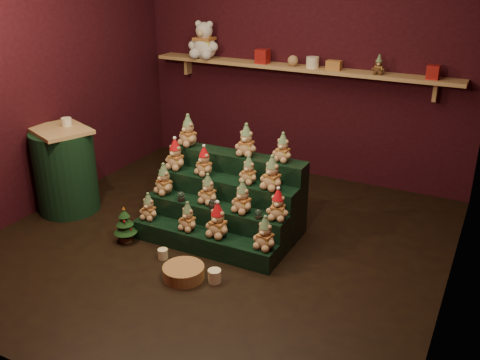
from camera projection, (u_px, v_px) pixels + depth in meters
The scene contains 40 objects.
ground at pixel (217, 242), 4.98m from camera, with size 4.00×4.00×0.00m, color black.
back_wall at pixel (303, 56), 6.12m from camera, with size 4.00×0.10×2.80m, color black.
front_wall at pixel (18, 178), 2.76m from camera, with size 4.00×0.10×2.80m, color black.
left_wall at pixel (35, 72), 5.30m from camera, with size 0.10×4.00×2.80m, color black.
back_shelf at pixel (297, 68), 6.02m from camera, with size 3.60×0.26×0.24m.
riser_tier_front at pixel (203, 242), 4.80m from camera, with size 1.40×0.22×0.18m, color black.
riser_tier_midfront at pixel (215, 223), 4.95m from camera, with size 1.40×0.22×0.36m, color black.
riser_tier_midback at pixel (226, 205), 5.09m from camera, with size 1.40×0.22×0.54m, color black.
riser_tier_back at pixel (237, 188), 5.24m from camera, with size 1.40×0.22×0.72m, color black.
teddy_0 at pixel (149, 206), 4.98m from camera, with size 0.18×0.16×0.25m, color tan, non-canonical shape.
teddy_1 at pixel (188, 216), 4.78m from camera, with size 0.19×0.17×0.26m, color tan, non-canonical shape.
teddy_2 at pixel (218, 220), 4.66m from camera, with size 0.22×0.20×0.31m, color tan, non-canonical shape.
teddy_3 at pixel (265, 233), 4.46m from camera, with size 0.21×0.19×0.29m, color tan, non-canonical shape.
teddy_4 at pixel (164, 179), 5.07m from camera, with size 0.21×0.19×0.29m, color tan, non-canonical shape.
teddy_5 at pixel (208, 189), 4.87m from camera, with size 0.20×0.18×0.28m, color tan, non-canonical shape.
teddy_6 at pixel (243, 197), 4.70m from camera, with size 0.21×0.19×0.29m, color tan, non-canonical shape.
teddy_7 at pixel (278, 204), 4.57m from camera, with size 0.20×0.18×0.28m, color tan, non-canonical shape.
teddy_8 at pixel (175, 154), 5.17m from camera, with size 0.21×0.19×0.30m, color tan, non-canonical shape.
teddy_9 at pixel (204, 161), 5.04m from camera, with size 0.20×0.18×0.28m, color tan, non-canonical shape.
teddy_10 at pixel (249, 170), 4.85m from camera, with size 0.18×0.16×0.26m, color tan, non-canonical shape.
teddy_11 at pixel (272, 173), 4.72m from camera, with size 0.22×0.20×0.31m, color tan, non-canonical shape.
teddy_12 at pixel (188, 131), 5.26m from camera, with size 0.22×0.20×0.31m, color tan, non-canonical shape.
teddy_13 at pixel (246, 140), 5.00m from camera, with size 0.21×0.19×0.30m, color tan, non-canonical shape.
teddy_14 at pixel (283, 147), 4.86m from camera, with size 0.19×0.17×0.26m, color tan, non-canonical shape.
snow_globe_a at pixel (181, 196), 4.95m from camera, with size 0.07×0.07×0.09m.
snow_globe_b at pixel (212, 204), 4.81m from camera, with size 0.06×0.06×0.09m.
snow_globe_c at pixel (258, 214), 4.61m from camera, with size 0.06×0.06×0.09m.
side_table at pixel (65, 170), 5.46m from camera, with size 0.72×0.66×0.89m.
table_ornament at pixel (66, 122), 5.35m from camera, with size 0.10×0.10×0.08m, color beige.
mini_christmas_tree at pixel (125, 224), 4.92m from camera, with size 0.21×0.21×0.36m.
mug_left at pixel (163, 254), 4.69m from camera, with size 0.09×0.09×0.09m, color #F4EBB4.
mug_right at pixel (215, 276), 4.35m from camera, with size 0.11×0.11×0.11m, color #F4EBB4.
wicker_basket at pixel (184, 272), 4.40m from camera, with size 0.35×0.35×0.11m, color #AD7845.
white_bear at pixel (204, 35), 6.37m from camera, with size 0.39×0.35×0.55m, color white, non-canonical shape.
brown_bear at pixel (379, 65), 5.56m from camera, with size 0.14×0.12×0.19m, color #52361B, non-canonical shape.
gift_tin_red_a at pixel (263, 56), 6.13m from camera, with size 0.14×0.14×0.16m, color #A91D1A.
gift_tin_cream at pixel (313, 62), 5.88m from camera, with size 0.14×0.14×0.12m, color beige.
gift_tin_red_b at pixel (433, 72), 5.34m from camera, with size 0.12×0.12×0.14m, color #A91D1A.
shelf_plush_ball at pixel (293, 61), 5.98m from camera, with size 0.12×0.12×0.12m, color tan.
scarf_gift_box at pixel (334, 65), 5.79m from camera, with size 0.16×0.10×0.10m, color orange.
Camera 1 is at (2.19, -3.79, 2.46)m, focal length 40.00 mm.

